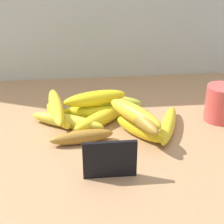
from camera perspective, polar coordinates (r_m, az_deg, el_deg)
The scene contains 15 objects.
counter_top at distance 89.62cm, azimuth -4.55°, elevation -4.48°, with size 110.00×76.00×3.00cm, color #A57C55.
chalkboard_sign at distance 72.55cm, azimuth 0.03°, elevation -7.82°, with size 11.00×1.80×8.40cm.
coffee_mug at distance 97.93cm, azimuth 17.43°, elevation 1.36°, with size 9.40×7.90×9.60cm.
banana_0 at distance 91.96cm, azimuth -1.49°, elevation -1.04°, with size 18.78×3.88×3.88cm, color yellow.
banana_1 at distance 87.35cm, azimuth 4.88°, elevation -2.74°, with size 15.05×4.00×4.00cm, color yellow.
banana_2 at distance 95.11cm, azimuth -8.37°, elevation -0.55°, with size 15.28×3.22×3.22cm, color yellow.
banana_3 at distance 99.85cm, azimuth -0.50°, elevation 1.52°, with size 19.21×4.26×4.26cm, color #B1C036.
banana_4 at distance 90.85cm, azimuth 9.29°, elevation -1.99°, with size 19.42×3.36×3.36cm, color gold.
banana_5 at distance 84.86cm, azimuth -4.44°, elevation -3.97°, with size 15.29×3.29×3.29cm, color #A16F26.
banana_6 at distance 95.02cm, azimuth -2.61°, elevation -0.10°, with size 17.47×3.78×3.78cm, color yellow.
banana_7 at distance 91.66cm, azimuth -6.94°, elevation -1.43°, with size 20.10×3.64×3.64cm, color gold.
banana_8 at distance 92.55cm, azimuth -8.70°, elevation 0.91°, with size 20.57×3.41×3.41cm, color yellow.
banana_9 at distance 85.42cm, azimuth 4.32°, elevation -0.49°, with size 19.25×3.72×3.72cm, color olive.
banana_10 at distance 93.94cm, azimuth -2.41°, elevation 2.21°, with size 17.09×3.98×3.98cm, color yellow.
banana_11 at distance 85.55cm, azimuth 3.99°, elevation -0.25°, with size 17.52×4.23×4.23cm, color yellow.
Camera 1 is at (-0.47, -76.21, 48.67)cm, focal length 56.94 mm.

